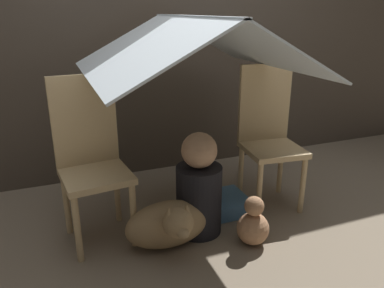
# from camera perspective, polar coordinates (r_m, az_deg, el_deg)

# --- Properties ---
(ground_plane) EXTENTS (8.80, 8.80, 0.00)m
(ground_plane) POSITION_cam_1_polar(r_m,az_deg,el_deg) (2.32, 1.73, -13.70)
(ground_plane) COLOR gray
(wall_back) EXTENTS (7.00, 0.05, 2.50)m
(wall_back) POSITION_cam_1_polar(r_m,az_deg,el_deg) (2.98, -6.72, 19.04)
(wall_back) COLOR #4C4238
(wall_back) RESTS_ON ground_plane
(chair_left) EXTENTS (0.40, 0.40, 0.95)m
(chair_left) POSITION_cam_1_polar(r_m,az_deg,el_deg) (2.20, -15.11, -1.76)
(chair_left) COLOR #D1B27F
(chair_left) RESTS_ON ground_plane
(chair_right) EXTENTS (0.40, 0.40, 0.95)m
(chair_right) POSITION_cam_1_polar(r_m,az_deg,el_deg) (2.57, 11.60, 1.70)
(chair_right) COLOR #D1B27F
(chair_right) RESTS_ON ground_plane
(sheet_canopy) EXTENTS (1.16, 1.21, 0.31)m
(sheet_canopy) POSITION_cam_1_polar(r_m,az_deg,el_deg) (2.12, 0.00, 14.94)
(sheet_canopy) COLOR silver
(person_front) EXTENTS (0.27, 0.27, 0.63)m
(person_front) POSITION_cam_1_polar(r_m,az_deg,el_deg) (2.23, 1.07, -6.86)
(person_front) COLOR black
(person_front) RESTS_ON ground_plane
(dog) EXTENTS (0.49, 0.41, 0.35)m
(dog) POSITION_cam_1_polar(r_m,az_deg,el_deg) (2.14, -3.53, -12.07)
(dog) COLOR #9E7F56
(dog) RESTS_ON ground_plane
(floor_cushion) EXTENTS (0.37, 0.30, 0.10)m
(floor_cushion) POSITION_cam_1_polar(r_m,az_deg,el_deg) (2.55, 4.16, -9.20)
(floor_cushion) COLOR #4C7FB2
(floor_cushion) RESTS_ON ground_plane
(plush_toy) EXTENTS (0.19, 0.19, 0.30)m
(plush_toy) POSITION_cam_1_polar(r_m,az_deg,el_deg) (2.22, 9.29, -12.02)
(plush_toy) COLOR tan
(plush_toy) RESTS_ON ground_plane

